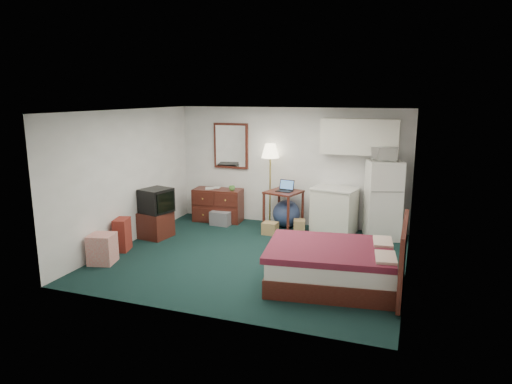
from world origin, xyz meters
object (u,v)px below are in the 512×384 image
at_px(fridge, 383,200).
at_px(tv_stand, 156,225).
at_px(kitchen_counter, 334,211).
at_px(bed, 332,266).
at_px(suitcase, 122,234).
at_px(floor_lamp, 270,185).
at_px(dresser, 218,205).
at_px(desk, 283,210).

relative_size(fridge, tv_stand, 2.74).
xyz_separation_m(kitchen_counter, bed, (0.44, -2.63, -0.16)).
xyz_separation_m(bed, tv_stand, (-3.69, 1.13, -0.04)).
distance_m(fridge, suitcase, 4.95).
bearing_deg(floor_lamp, dresser, -173.01).
height_order(fridge, tv_stand, fridge).
xyz_separation_m(dresser, fridge, (3.52, -0.03, 0.40)).
xyz_separation_m(desk, fridge, (1.98, 0.11, 0.36)).
bearing_deg(bed, desk, 112.90).
bearing_deg(suitcase, dresser, 55.13).
distance_m(bed, suitcase, 3.84).
distance_m(desk, tv_stand, 2.60).
distance_m(desk, kitchen_counter, 1.04).
relative_size(kitchen_counter, fridge, 0.59).
bearing_deg(fridge, kitchen_counter, 161.43).
bearing_deg(bed, fridge, 71.42).
height_order(bed, tv_stand, bed).
xyz_separation_m(dresser, suitcase, (-0.81, -2.38, -0.07)).
bearing_deg(fridge, desk, 166.49).
bearing_deg(tv_stand, dresser, 73.79).
distance_m(floor_lamp, desk, 0.67).
height_order(dresser, floor_lamp, floor_lamp).
bearing_deg(kitchen_counter, floor_lamp, -174.77).
xyz_separation_m(dresser, bed, (3.03, -2.63, -0.07)).
height_order(floor_lamp, kitchen_counter, floor_lamp).
bearing_deg(fridge, floor_lamp, 159.13).
xyz_separation_m(desk, kitchen_counter, (1.03, 0.14, 0.04)).
distance_m(desk, fridge, 2.01).
height_order(floor_lamp, suitcase, floor_lamp).
xyz_separation_m(desk, suitcase, (-2.36, -2.24, -0.11)).
relative_size(desk, fridge, 0.53).
relative_size(dresser, kitchen_counter, 1.18).
bearing_deg(tv_stand, desk, 39.19).
bearing_deg(kitchen_counter, fridge, 9.05).
xyz_separation_m(floor_lamp, suitcase, (-1.97, -2.52, -0.58)).
relative_size(dresser, tv_stand, 1.90).
bearing_deg(fridge, bed, -117.59).
distance_m(dresser, kitchen_counter, 2.58).
bearing_deg(floor_lamp, kitchen_counter, -5.64).
height_order(dresser, desk, desk).
relative_size(floor_lamp, tv_stand, 3.14).
height_order(fridge, bed, fridge).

